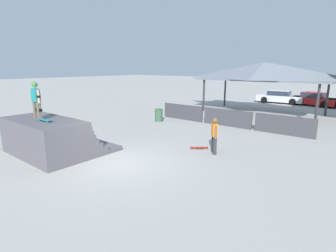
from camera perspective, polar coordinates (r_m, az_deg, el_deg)
name	(u,v)px	position (r m, az deg, el deg)	size (l,w,h in m)	color
ground_plane	(121,164)	(10.41, -10.14, -8.05)	(160.00, 160.00, 0.00)	#A3A09B
quarter_pipe_ramp	(51,138)	(12.28, -24.15, -2.39)	(4.02, 3.44, 1.53)	#565459
skater_on_deck	(36,98)	(11.92, -26.80, 5.43)	(0.65, 0.23, 1.55)	#6B6051
skateboard_on_deck	(45,120)	(11.52, -25.18, 1.19)	(0.82, 0.28, 0.09)	green
bystander_walking	(214,134)	(11.36, 10.08, -1.69)	(0.47, 0.55, 1.56)	#2D2D33
skateboard_on_ground	(199,148)	(12.07, 6.69, -4.70)	(0.74, 0.69, 0.09)	green
barrier_fence	(227,118)	(16.86, 12.72, 1.74)	(10.05, 0.12, 1.05)	#3D3D42
pavilion_shelter	(264,71)	(22.15, 20.21, 11.10)	(9.95, 4.54, 4.02)	#2D2D33
trash_bin	(159,115)	(17.92, -2.02, 2.37)	(0.52, 0.52, 0.85)	#385B3D
parked_car_white	(280,97)	(29.34, 23.15, 5.79)	(4.51, 1.97, 1.27)	silver
parked_car_red	(314,99)	(28.80, 29.16, 5.08)	(4.30, 2.43, 1.27)	red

